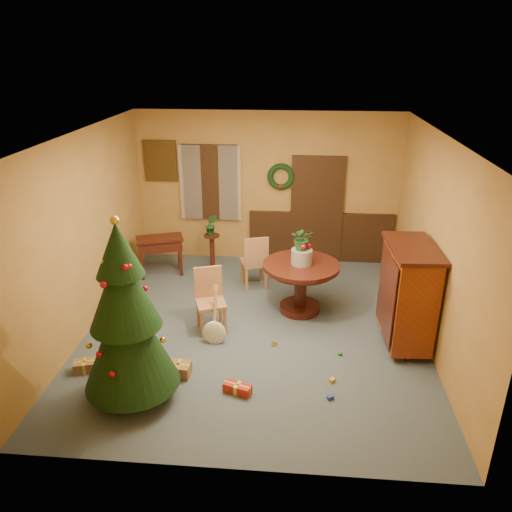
# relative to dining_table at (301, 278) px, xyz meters

# --- Properties ---
(room_envelope) EXTENTS (5.50, 5.50, 5.50)m
(room_envelope) POSITION_rel_dining_table_xyz_m (-0.46, 2.09, 0.53)
(room_envelope) COLOR #3B4D56
(room_envelope) RESTS_ON ground
(dining_table) EXTENTS (1.21, 1.21, 0.83)m
(dining_table) POSITION_rel_dining_table_xyz_m (0.00, 0.00, 0.00)
(dining_table) COLOR black
(dining_table) RESTS_ON floor
(urn) EXTENTS (0.33, 0.33, 0.24)m
(urn) POSITION_rel_dining_table_xyz_m (0.00, 0.00, 0.37)
(urn) COLOR slate
(urn) RESTS_ON dining_table
(centerpiece_plant) EXTENTS (0.34, 0.29, 0.38)m
(centerpiece_plant) POSITION_rel_dining_table_xyz_m (0.00, 0.00, 0.68)
(centerpiece_plant) COLOR #1E4C23
(centerpiece_plant) RESTS_ON urn
(chair_near) EXTENTS (0.53, 0.53, 0.97)m
(chair_near) POSITION_rel_dining_table_xyz_m (-1.35, -0.64, -0.06)
(chair_near) COLOR brown
(chair_near) RESTS_ON floor
(chair_far) EXTENTS (0.54, 0.54, 0.99)m
(chair_far) POSITION_rel_dining_table_xyz_m (-0.80, 0.76, -0.05)
(chair_far) COLOR brown
(chair_far) RESTS_ON floor
(guitar) EXTENTS (0.46, 0.59, 0.78)m
(guitar) POSITION_rel_dining_table_xyz_m (-1.22, -1.06, -0.18)
(guitar) COLOR beige
(guitar) RESTS_ON floor
(plant_stand) EXTENTS (0.29, 0.29, 0.76)m
(plant_stand) POSITION_rel_dining_table_xyz_m (-1.65, 1.34, -0.11)
(plant_stand) COLOR black
(plant_stand) RESTS_ON floor
(stand_plant) EXTENTS (0.22, 0.18, 0.40)m
(stand_plant) POSITION_rel_dining_table_xyz_m (-1.65, 1.34, 0.38)
(stand_plant) COLOR #19471E
(stand_plant) RESTS_ON plant_stand
(christmas_tree) EXTENTS (1.13, 1.13, 2.33)m
(christmas_tree) POSITION_rel_dining_table_xyz_m (-2.01, -2.33, 0.53)
(christmas_tree) COLOR #382111
(christmas_tree) RESTS_ON floor
(writing_desk) EXTENTS (0.93, 0.67, 0.74)m
(writing_desk) POSITION_rel_dining_table_xyz_m (-2.59, 1.18, -0.02)
(writing_desk) COLOR black
(writing_desk) RESTS_ON floor
(sideboard) EXTENTS (0.68, 1.20, 1.50)m
(sideboard) POSITION_rel_dining_table_xyz_m (1.48, -0.81, 0.22)
(sideboard) COLOR #561309
(sideboard) RESTS_ON floor
(gift_a) EXTENTS (0.33, 0.25, 0.17)m
(gift_a) POSITION_rel_dining_table_xyz_m (-1.57, -1.86, -0.50)
(gift_a) COLOR brown
(gift_a) RESTS_ON floor
(gift_b) EXTENTS (0.25, 0.25, 0.22)m
(gift_b) POSITION_rel_dining_table_xyz_m (-1.79, -1.99, -0.47)
(gift_b) COLOR #9F2115
(gift_b) RESTS_ON floor
(gift_c) EXTENTS (0.32, 0.26, 0.15)m
(gift_c) POSITION_rel_dining_table_xyz_m (-2.82, -1.88, -0.51)
(gift_c) COLOR brown
(gift_c) RESTS_ON floor
(gift_d) EXTENTS (0.37, 0.25, 0.12)m
(gift_d) POSITION_rel_dining_table_xyz_m (-0.76, -2.15, -0.52)
(gift_d) COLOR #9F2115
(gift_d) RESTS_ON floor
(toy_a) EXTENTS (0.09, 0.09, 0.05)m
(toy_a) POSITION_rel_dining_table_xyz_m (0.39, -2.18, -0.56)
(toy_a) COLOR #243A9C
(toy_a) RESTS_ON floor
(toy_b) EXTENTS (0.06, 0.06, 0.06)m
(toy_b) POSITION_rel_dining_table_xyz_m (0.57, -1.23, -0.55)
(toy_b) COLOR green
(toy_b) RESTS_ON floor
(toy_c) EXTENTS (0.08, 0.09, 0.05)m
(toy_c) POSITION_rel_dining_table_xyz_m (0.43, -1.84, -0.56)
(toy_c) COLOR gold
(toy_c) RESTS_ON floor
(toy_d) EXTENTS (0.06, 0.06, 0.06)m
(toy_d) POSITION_rel_dining_table_xyz_m (1.23, -0.41, -0.55)
(toy_d) COLOR #B90C23
(toy_d) RESTS_ON floor
(toy_e) EXTENTS (0.09, 0.07, 0.05)m
(toy_e) POSITION_rel_dining_table_xyz_m (-0.36, -1.06, -0.56)
(toy_e) COLOR gold
(toy_e) RESTS_ON floor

